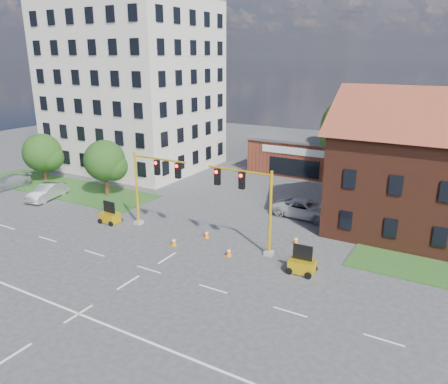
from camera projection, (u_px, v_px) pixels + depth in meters
The scene contains 19 objects.
ground at pixel (149, 270), 28.94m from camera, with size 120.00×120.00×0.00m, color #3C3C3E.
grass_verge_nw at pixel (63, 188), 46.75m from camera, with size 22.00×6.00×0.08m, color #25501E.
lane_markings at pixel (117, 290), 26.46m from camera, with size 60.00×36.00×0.01m, color white, non-canonical shape.
office_block at pixel (132, 83), 53.51m from camera, with size 18.40×15.40×20.60m.
brick_shop at pixel (306, 154), 53.05m from camera, with size 12.40×8.40×4.30m.
tree_large at pixel (361, 132), 46.28m from camera, with size 8.18×7.79×9.92m.
tree_nw_front at pixel (107, 162), 43.23m from camera, with size 4.29×4.08×5.67m.
tree_nw_rear at pixel (44, 154), 48.53m from camera, with size 4.46×4.25×5.36m.
signal_mast_west at pixel (152, 182), 34.80m from camera, with size 5.30×0.60×6.20m.
signal_mast_east at pixel (249, 199), 30.64m from camera, with size 5.30×0.60×6.20m.
trailer_west at pixel (110, 217), 36.85m from camera, with size 1.65×1.14×1.83m.
trailer_east at pixel (302, 265), 28.34m from camera, with size 1.72×1.21×1.88m.
cone_a at pixel (174, 241), 32.50m from camera, with size 0.40×0.40×0.70m.
cone_b at pixel (207, 234), 33.85m from camera, with size 0.40×0.40×0.70m.
cone_c at pixel (229, 252), 30.79m from camera, with size 0.40×0.40×0.70m.
cone_d at pixel (296, 240), 32.73m from camera, with size 0.40×0.40×0.70m.
pickup_white at pixel (305, 209), 38.10m from camera, with size 2.56×5.55×1.54m, color silver.
sedan_silver_front at pixel (47, 192), 42.89m from camera, with size 1.60×4.58×1.51m, color #B7BABF.
sedan_silver_rear at pixel (9, 182), 46.55m from camera, with size 1.86×4.59×1.33m, color #B7BABF.
Camera 1 is at (17.39, -20.06, 13.58)m, focal length 35.00 mm.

